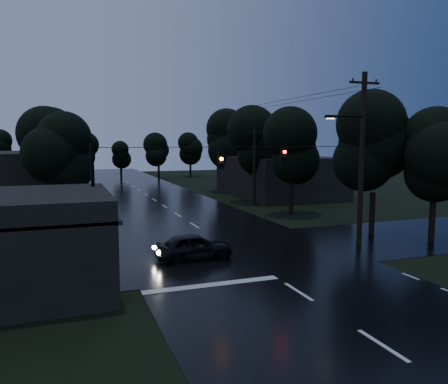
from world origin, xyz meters
TOP-DOWN VIEW (x-y plane):
  - ground at (0.00, 0.00)m, footprint 160.00×160.00m
  - main_road at (0.00, 30.00)m, footprint 12.00×120.00m
  - cross_street at (0.00, 12.00)m, footprint 60.00×9.00m
  - building_far_right at (14.00, 34.00)m, footprint 10.00×14.00m
  - building_far_left at (-14.00, 40.00)m, footprint 10.00×16.00m
  - utility_pole_main at (7.41, 11.00)m, footprint 3.50×0.30m
  - utility_pole_far at (8.30, 28.00)m, footprint 2.00×0.30m
  - anchor_pole_left at (-7.50, 11.00)m, footprint 0.18×0.18m
  - span_signals at (0.56, 10.99)m, footprint 15.00×0.37m
  - tree_corner_near at (10.00, 13.00)m, footprint 4.48×4.48m
  - tree_corner_far at (12.00, 10.00)m, footprint 3.92×3.92m
  - tree_left_a at (-9.00, 22.00)m, footprint 3.92×3.92m
  - tree_left_b at (-9.60, 30.00)m, footprint 4.20×4.20m
  - tree_left_c at (-10.20, 40.00)m, footprint 4.48×4.48m
  - tree_right_a at (9.00, 22.00)m, footprint 4.20×4.20m
  - tree_right_b at (9.60, 30.00)m, footprint 4.48×4.48m
  - tree_right_c at (10.20, 40.00)m, footprint 4.76×4.76m
  - car at (-2.57, 11.29)m, footprint 4.01×1.65m

SIDE VIEW (x-z plane):
  - ground at x=0.00m, z-range 0.00..0.00m
  - main_road at x=0.00m, z-range -0.01..0.01m
  - cross_street at x=0.00m, z-range -0.01..0.01m
  - car at x=-2.57m, z-range 0.00..1.36m
  - building_far_right at x=14.00m, z-range 0.00..4.40m
  - building_far_left at x=-14.00m, z-range 0.00..5.00m
  - anchor_pole_left at x=-7.50m, z-range 0.00..6.00m
  - utility_pole_far at x=8.30m, z-range 0.13..7.63m
  - tree_corner_far at x=12.00m, z-range 1.11..9.37m
  - tree_left_a at x=-9.00m, z-range 1.11..9.37m
  - span_signals at x=0.56m, z-range 4.69..5.80m
  - utility_pole_main at x=7.41m, z-range 0.26..10.26m
  - tree_left_b at x=-9.60m, z-range 1.19..10.04m
  - tree_right_a at x=9.00m, z-range 1.19..10.04m
  - tree_corner_near at x=10.00m, z-range 1.27..10.71m
  - tree_left_c at x=-10.20m, z-range 1.27..10.71m
  - tree_right_b at x=9.60m, z-range 1.27..10.71m
  - tree_right_c at x=10.20m, z-range 1.35..11.38m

